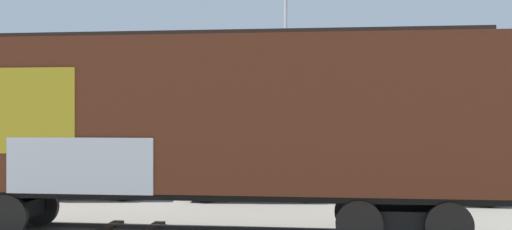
{
  "coord_description": "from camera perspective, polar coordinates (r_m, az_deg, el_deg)",
  "views": [
    {
      "loc": [
        4.2,
        -12.39,
        2.6
      ],
      "look_at": [
        2.17,
        1.02,
        2.58
      ],
      "focal_mm": 41.99,
      "sensor_mm": 36.0,
      "label": 1
    }
  ],
  "objects": [
    {
      "name": "freight_car",
      "position": [
        12.85,
        -6.8,
        -0.32
      ],
      "size": [
        13.43,
        3.16,
        4.37
      ],
      "color": "#5B2B19",
      "rests_on": "ground_plane"
    },
    {
      "name": "parked_car_blue",
      "position": [
        18.48,
        -0.1,
        -5.5
      ],
      "size": [
        4.56,
        2.42,
        1.6
      ],
      "color": "navy",
      "rests_on": "ground_plane"
    },
    {
      "name": "parked_car_green",
      "position": [
        18.42,
        15.83,
        -5.39
      ],
      "size": [
        4.54,
        1.99,
        1.65
      ],
      "color": "#1E5933",
      "rests_on": "ground_plane"
    },
    {
      "name": "parked_car_silver",
      "position": [
        19.55,
        -16.64,
        -5.13
      ],
      "size": [
        4.74,
        2.44,
        1.64
      ],
      "color": "#B7BABF",
      "rests_on": "ground_plane"
    },
    {
      "name": "flagpole",
      "position": [
        23.42,
        3.26,
        6.81
      ],
      "size": [
        1.26,
        0.34,
        8.88
      ],
      "color": "silver",
      "rests_on": "ground_plane"
    },
    {
      "name": "hillside",
      "position": [
        86.44,
        5.89,
        1.09
      ],
      "size": [
        143.92,
        31.26,
        11.85
      ],
      "color": "silver",
      "rests_on": "ground_plane"
    }
  ]
}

